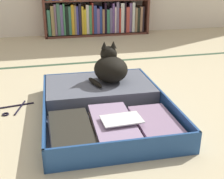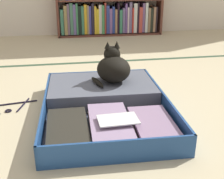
{
  "view_description": "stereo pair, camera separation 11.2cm",
  "coord_description": "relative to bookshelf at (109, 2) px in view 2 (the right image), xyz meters",
  "views": [
    {
      "loc": [
        -0.47,
        -1.6,
        0.8
      ],
      "look_at": [
        -0.1,
        -0.09,
        0.17
      ],
      "focal_mm": 46.55,
      "sensor_mm": 36.0,
      "label": 1
    },
    {
      "loc": [
        -0.36,
        -1.62,
        0.8
      ],
      "look_at": [
        -0.1,
        -0.09,
        0.17
      ],
      "focal_mm": 46.55,
      "sensor_mm": 36.0,
      "label": 2
    }
  ],
  "objects": [
    {
      "name": "open_suitcase",
      "position": [
        -0.4,
        -2.29,
        -0.38
      ],
      "size": [
        0.75,
        0.99,
        0.12
      ],
      "color": "navy",
      "rests_on": "ground_plane"
    },
    {
      "name": "tatami_border",
      "position": [
        -0.27,
        -1.25,
        -0.43
      ],
      "size": [
        4.8,
        0.05,
        0.0
      ],
      "color": "#324D35",
      "rests_on": "ground_plane"
    },
    {
      "name": "black_cat",
      "position": [
        -0.32,
        -2.09,
        -0.22
      ],
      "size": [
        0.27,
        0.27,
        0.26
      ],
      "color": "black",
      "rests_on": "open_suitcase"
    },
    {
      "name": "bookshelf",
      "position": [
        0.0,
        0.0,
        0.0
      ],
      "size": [
        1.4,
        0.22,
        0.92
      ],
      "color": "brown",
      "rests_on": "ground_plane"
    },
    {
      "name": "clothes_hanger",
      "position": [
        -1.0,
        -2.14,
        -0.43
      ],
      "size": [
        0.36,
        0.21,
        0.01
      ],
      "color": "black",
      "rests_on": "ground_plane"
    },
    {
      "name": "ground_plane",
      "position": [
        -0.27,
        -2.27,
        -0.44
      ],
      "size": [
        10.0,
        10.0,
        0.0
      ],
      "primitive_type": "plane",
      "color": "#C8B990"
    }
  ]
}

